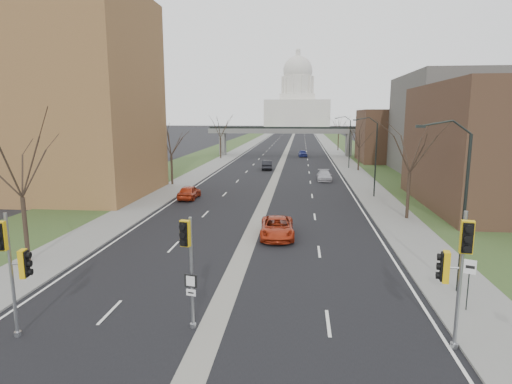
% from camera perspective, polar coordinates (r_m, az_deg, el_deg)
% --- Properties ---
extents(ground, '(700.00, 700.00, 0.00)m').
position_cam_1_polar(ground, '(18.44, -6.63, -19.11)').
color(ground, black).
rests_on(ground, ground).
extents(road_surface, '(20.00, 600.00, 0.01)m').
position_cam_1_polar(road_surface, '(165.95, 4.79, 7.09)').
color(road_surface, black).
rests_on(road_surface, ground).
extents(median_strip, '(1.20, 600.00, 0.02)m').
position_cam_1_polar(median_strip, '(165.95, 4.79, 7.09)').
color(median_strip, gray).
rests_on(median_strip, ground).
extents(sidewalk_right, '(4.00, 600.00, 0.12)m').
position_cam_1_polar(sidewalk_right, '(166.11, 8.97, 7.03)').
color(sidewalk_right, gray).
rests_on(sidewalk_right, ground).
extents(sidewalk_left, '(4.00, 600.00, 0.12)m').
position_cam_1_polar(sidewalk_left, '(166.64, 0.63, 7.16)').
color(sidewalk_left, gray).
rests_on(sidewalk_left, ground).
extents(grass_verge_right, '(8.00, 600.00, 0.10)m').
position_cam_1_polar(grass_verge_right, '(166.52, 11.04, 6.97)').
color(grass_verge_right, '#304922').
rests_on(grass_verge_right, ground).
extents(grass_verge_left, '(8.00, 600.00, 0.10)m').
position_cam_1_polar(grass_verge_left, '(167.31, -1.43, 7.17)').
color(grass_verge_left, '#304922').
rests_on(grass_verge_left, ground).
extents(apartment_building, '(25.00, 16.00, 22.00)m').
position_cam_1_polar(apartment_building, '(54.50, -27.54, 11.19)').
color(apartment_building, '#996B3D').
rests_on(apartment_building, ground).
extents(commercial_block_mid, '(18.00, 22.00, 15.00)m').
position_cam_1_polar(commercial_block_mid, '(71.91, 26.07, 8.00)').
color(commercial_block_mid, '#55524D').
rests_on(commercial_block_mid, ground).
extents(commercial_block_far, '(14.00, 14.00, 10.00)m').
position_cam_1_polar(commercial_block_far, '(87.69, 18.23, 7.11)').
color(commercial_block_far, '#482D21').
rests_on(commercial_block_far, ground).
extents(pedestrian_bridge, '(34.00, 3.00, 6.45)m').
position_cam_1_polar(pedestrian_bridge, '(95.82, 3.86, 7.72)').
color(pedestrian_bridge, slate).
rests_on(pedestrian_bridge, ground).
extents(capitol, '(48.00, 42.00, 55.75)m').
position_cam_1_polar(capitol, '(335.82, 5.52, 11.83)').
color(capitol, silver).
rests_on(capitol, ground).
extents(streetlight_near, '(2.61, 0.20, 8.70)m').
position_cam_1_polar(streetlight_near, '(22.95, 24.64, 4.15)').
color(streetlight_near, black).
rests_on(streetlight_near, sidewalk_right).
extents(streetlight_mid, '(2.61, 0.20, 8.70)m').
position_cam_1_polar(streetlight_mid, '(48.26, 14.87, 7.45)').
color(streetlight_mid, black).
rests_on(streetlight_mid, sidewalk_right).
extents(streetlight_far, '(2.61, 0.20, 8.70)m').
position_cam_1_polar(streetlight_far, '(74.05, 11.83, 8.43)').
color(streetlight_far, black).
rests_on(streetlight_far, sidewalk_right).
extents(tree_left_a, '(7.20, 7.20, 9.40)m').
position_cam_1_polar(tree_left_a, '(29.05, -29.13, 4.24)').
color(tree_left_a, '#382B21').
rests_on(tree_left_a, sidewalk_left).
extents(tree_left_b, '(6.75, 6.75, 8.81)m').
position_cam_1_polar(tree_left_b, '(56.26, -11.31, 7.20)').
color(tree_left_b, '#382B21').
rests_on(tree_left_b, sidewalk_left).
extents(tree_left_c, '(7.65, 7.65, 9.99)m').
position_cam_1_polar(tree_left_c, '(89.26, -4.79, 8.94)').
color(tree_left_c, '#382B21').
rests_on(tree_left_c, sidewalk_left).
extents(tree_right_a, '(7.20, 7.20, 9.40)m').
position_cam_1_polar(tree_right_a, '(38.87, 20.01, 6.11)').
color(tree_right_a, '#382B21').
rests_on(tree_right_a, sidewalk_right).
extents(tree_right_b, '(6.30, 6.30, 8.22)m').
position_cam_1_polar(tree_right_b, '(71.34, 13.65, 7.39)').
color(tree_right_b, '#382B21').
rests_on(tree_right_b, sidewalk_right).
extents(tree_right_c, '(7.65, 7.65, 9.99)m').
position_cam_1_polar(tree_right_c, '(111.07, 10.99, 9.04)').
color(tree_right_c, '#382B21').
rests_on(tree_right_c, sidewalk_right).
extents(signal_pole_left, '(0.89, 1.06, 5.24)m').
position_cam_1_polar(signal_pole_left, '(19.65, -29.74, -7.67)').
color(signal_pole_left, gray).
rests_on(signal_pole_left, ground).
extents(signal_pole_median, '(0.61, 0.82, 4.89)m').
position_cam_1_polar(signal_pole_median, '(17.94, -9.05, -8.13)').
color(signal_pole_median, gray).
rests_on(signal_pole_median, ground).
extents(signal_pole_right, '(0.93, 1.12, 5.51)m').
position_cam_1_polar(signal_pole_right, '(17.89, 25.20, -8.37)').
color(signal_pole_right, gray).
rests_on(signal_pole_right, ground).
extents(speed_limit_sign, '(0.49, 0.23, 2.43)m').
position_cam_1_polar(speed_limit_sign, '(22.13, 26.54, -9.94)').
color(speed_limit_sign, black).
rests_on(speed_limit_sign, sidewalk_right).
extents(car_left_near, '(1.82, 4.47, 1.52)m').
position_cam_1_polar(car_left_near, '(47.01, -8.90, -0.00)').
color(car_left_near, '#A72D13').
rests_on(car_left_near, ground).
extents(car_left_far, '(2.03, 4.86, 1.56)m').
position_cam_1_polar(car_left_far, '(71.79, 1.46, 3.65)').
color(car_left_far, black).
rests_on(car_left_far, ground).
extents(car_right_near, '(2.75, 5.44, 1.47)m').
position_cam_1_polar(car_right_near, '(32.06, 2.84, -4.74)').
color(car_right_near, '#A52B11').
rests_on(car_right_near, ground).
extents(car_right_mid, '(1.95, 4.79, 1.39)m').
position_cam_1_polar(car_right_mid, '(60.21, 9.08, 2.17)').
color(car_right_mid, '#ADACB4').
rests_on(car_right_mid, ground).
extents(car_right_far, '(2.11, 4.52, 1.50)m').
position_cam_1_polar(car_right_far, '(94.33, 6.24, 5.15)').
color(car_right_far, navy).
rests_on(car_right_far, ground).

